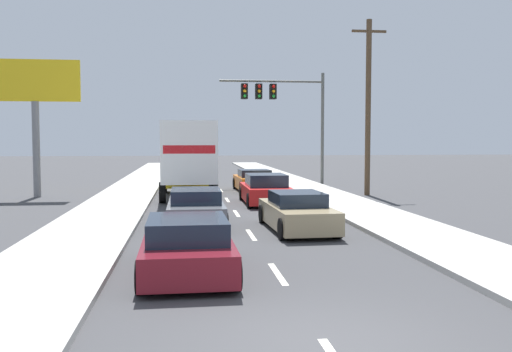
{
  "coord_description": "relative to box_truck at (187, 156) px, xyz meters",
  "views": [
    {
      "loc": [
        -1.93,
        -7.58,
        2.88
      ],
      "look_at": [
        0.73,
        13.91,
        1.48
      ],
      "focal_mm": 39.54,
      "sensor_mm": 36.0,
      "label": 1
    }
  ],
  "objects": [
    {
      "name": "traffic_signal_mast",
      "position": [
        5.64,
        7.55,
        3.29
      ],
      "size": [
        6.7,
        0.69,
        7.12
      ],
      "color": "#595B56",
      "rests_on": "ground_plane"
    },
    {
      "name": "box_truck",
      "position": [
        0.0,
        0.0,
        0.0
      ],
      "size": [
        2.8,
        7.78,
        3.71
      ],
      "color": "white",
      "rests_on": "ground_plane"
    },
    {
      "name": "sidewalk_left",
      "position": [
        -3.11,
        -0.22,
        -2.03
      ],
      "size": [
        2.88,
        80.0,
        0.14
      ],
      "primitive_type": "cube",
      "color": "#B2AFA8",
      "rests_on": "ground_plane"
    },
    {
      "name": "utility_pole_mid",
      "position": [
        9.28,
        0.44,
        2.55
      ],
      "size": [
        1.8,
        0.28,
        9.01
      ],
      "color": "brown",
      "rests_on": "ground_plane"
    },
    {
      "name": "lane_markings",
      "position": [
        1.88,
        1.49,
        -2.09
      ],
      "size": [
        0.14,
        57.0,
        0.01
      ],
      "color": "silver",
      "rests_on": "ground_plane"
    },
    {
      "name": "car_maroon",
      "position": [
        -0.04,
        -15.71,
        -1.52
      ],
      "size": [
        2.04,
        4.35,
        1.23
      ],
      "color": "maroon",
      "rests_on": "ground_plane"
    },
    {
      "name": "ground_plane",
      "position": [
        1.88,
        4.78,
        -2.1
      ],
      "size": [
        140.0,
        140.0,
        0.0
      ],
      "primitive_type": "plane",
      "color": "#3D3D3F"
    },
    {
      "name": "car_tan",
      "position": [
        3.43,
        -10.29,
        -1.53
      ],
      "size": [
        1.97,
        4.54,
        1.23
      ],
      "color": "tan",
      "rests_on": "ground_plane"
    },
    {
      "name": "car_red",
      "position": [
        3.46,
        -2.86,
        -1.48
      ],
      "size": [
        2.0,
        4.38,
        1.36
      ],
      "color": "red",
      "rests_on": "ground_plane"
    },
    {
      "name": "car_gray",
      "position": [
        0.25,
        -8.94,
        -1.52
      ],
      "size": [
        1.93,
        4.62,
        1.26
      ],
      "color": "slate",
      "rests_on": "ground_plane"
    },
    {
      "name": "car_orange",
      "position": [
        3.72,
        3.55,
        -1.54
      ],
      "size": [
        2.11,
        4.23,
        1.21
      ],
      "color": "orange",
      "rests_on": "ground_plane"
    },
    {
      "name": "sidewalk_right",
      "position": [
        6.87,
        -0.22,
        -2.03
      ],
      "size": [
        2.88,
        80.0,
        0.14
      ],
      "primitive_type": "cube",
      "color": "#B2AFA8",
      "rests_on": "ground_plane"
    },
    {
      "name": "roadside_billboard",
      "position": [
        -7.49,
        1.49,
        2.85
      ],
      "size": [
        4.39,
        0.36,
        6.85
      ],
      "color": "slate",
      "rests_on": "ground_plane"
    }
  ]
}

